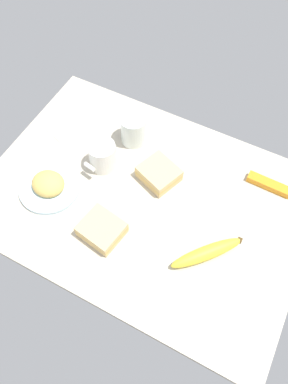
% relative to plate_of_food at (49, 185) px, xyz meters
% --- Properties ---
extents(tabletop, '(0.90, 0.64, 0.02)m').
position_rel_plate_of_food_xyz_m(tabletop, '(-0.25, -0.10, -0.03)').
color(tabletop, '#BCB29E').
rests_on(tabletop, ground).
extents(plate_of_food, '(0.17, 0.17, 0.05)m').
position_rel_plate_of_food_xyz_m(plate_of_food, '(0.00, 0.00, 0.00)').
color(plate_of_food, silver).
rests_on(plate_of_food, tabletop).
extents(coffee_mug_black, '(0.08, 0.10, 0.09)m').
position_rel_plate_of_food_xyz_m(coffee_mug_black, '(-0.10, -0.14, 0.03)').
color(coffee_mug_black, white).
rests_on(coffee_mug_black, tabletop).
extents(sandwich_main, '(0.12, 0.11, 0.04)m').
position_rel_plate_of_food_xyz_m(sandwich_main, '(-0.21, 0.05, 0.01)').
color(sandwich_main, '#DBB77A').
rests_on(sandwich_main, tabletop).
extents(sandwich_side, '(0.13, 0.12, 0.04)m').
position_rel_plate_of_food_xyz_m(sandwich_side, '(-0.26, -0.18, 0.01)').
color(sandwich_side, '#DBB77A').
rests_on(sandwich_side, tabletop).
extents(glass_of_milk, '(0.08, 0.08, 0.10)m').
position_rel_plate_of_food_xyz_m(glass_of_milk, '(-0.13, -0.27, 0.03)').
color(glass_of_milk, silver).
rests_on(glass_of_milk, tabletop).
extents(banana, '(0.16, 0.17, 0.04)m').
position_rel_plate_of_food_xyz_m(banana, '(-0.47, -0.02, 0.00)').
color(banana, yellow).
rests_on(banana, tabletop).
extents(snack_bar, '(0.13, 0.03, 0.02)m').
position_rel_plate_of_food_xyz_m(snack_bar, '(-0.55, -0.30, -0.01)').
color(snack_bar, orange).
rests_on(snack_bar, tabletop).
extents(paper_napkin, '(0.20, 0.20, 0.00)m').
position_rel_plate_of_food_xyz_m(paper_napkin, '(0.05, -0.23, -0.01)').
color(paper_napkin, white).
rests_on(paper_napkin, tabletop).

